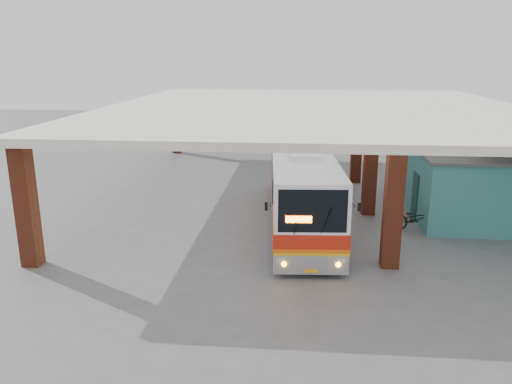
{
  "coord_description": "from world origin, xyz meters",
  "views": [
    {
      "loc": [
        -0.18,
        -19.54,
        7.17
      ],
      "look_at": [
        -1.96,
        0.0,
        1.75
      ],
      "focal_mm": 35.0,
      "sensor_mm": 36.0,
      "label": 1
    }
  ],
  "objects": [
    {
      "name": "coach_bus",
      "position": [
        -0.14,
        1.46,
        1.72
      ],
      "size": [
        3.27,
        12.01,
        3.46
      ],
      "rotation": [
        0.0,
        0.0,
        0.07
      ],
      "color": "white",
      "rests_on": "ground"
    },
    {
      "name": "red_chair",
      "position": [
        4.71,
        7.02,
        0.37
      ],
      "size": [
        0.5,
        0.5,
        0.8
      ],
      "rotation": [
        0.0,
        0.0,
        -0.23
      ],
      "color": "#B01220",
      "rests_on": "ground"
    },
    {
      "name": "shop_building",
      "position": [
        7.49,
        4.0,
        1.56
      ],
      "size": [
        5.2,
        8.2,
        3.11
      ],
      "color": "teal",
      "rests_on": "ground"
    },
    {
      "name": "motorcycle",
      "position": [
        4.7,
        0.77,
        0.54
      ],
      "size": [
        2.12,
        0.95,
        1.08
      ],
      "primitive_type": "imported",
      "rotation": [
        0.0,
        0.0,
        1.45
      ],
      "color": "black",
      "rests_on": "ground"
    },
    {
      "name": "pedestrian",
      "position": [
        1.31,
        -0.99,
        0.82
      ],
      "size": [
        0.62,
        0.43,
        1.64
      ],
      "primitive_type": "imported",
      "rotation": [
        0.0,
        0.0,
        3.2
      ],
      "color": "red",
      "rests_on": "ground"
    },
    {
      "name": "ground",
      "position": [
        0.0,
        0.0,
        0.0
      ],
      "size": [
        90.0,
        90.0,
        0.0
      ],
      "primitive_type": "plane",
      "color": "#515154",
      "rests_on": "ground"
    },
    {
      "name": "canopy_roof",
      "position": [
        0.5,
        6.5,
        4.5
      ],
      "size": [
        21.0,
        23.0,
        0.3
      ],
      "primitive_type": "cube",
      "color": "silver",
      "rests_on": "brick_columns"
    },
    {
      "name": "brick_columns",
      "position": [
        1.43,
        5.0,
        2.17
      ],
      "size": [
        20.1,
        21.6,
        4.35
      ],
      "color": "maroon",
      "rests_on": "ground"
    }
  ]
}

